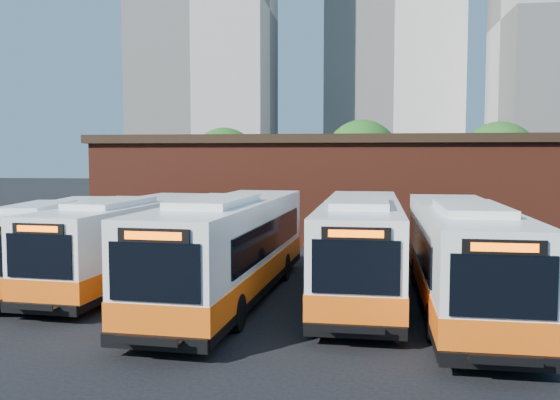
# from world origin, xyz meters

# --- Properties ---
(ground) EXTENTS (220.00, 220.00, 0.00)m
(ground) POSITION_xyz_m (0.00, 0.00, 0.00)
(ground) COLOR black
(bus_farwest) EXTENTS (3.91, 12.33, 3.31)m
(bus_farwest) POSITION_xyz_m (-10.83, 3.94, 1.50)
(bus_farwest) COLOR white
(bus_farwest) RESTS_ON ground
(bus_west) EXTENTS (3.63, 12.99, 3.50)m
(bus_west) POSITION_xyz_m (-7.46, 3.93, 1.59)
(bus_west) COLOR white
(bus_west) RESTS_ON ground
(bus_midwest) EXTENTS (3.77, 14.08, 3.80)m
(bus_midwest) POSITION_xyz_m (-2.80, 1.62, 1.72)
(bus_midwest) COLOR white
(bus_midwest) RESTS_ON ground
(bus_mideast) EXTENTS (3.14, 13.65, 3.70)m
(bus_mideast) POSITION_xyz_m (1.89, 3.15, 1.68)
(bus_mideast) COLOR white
(bus_mideast) RESTS_ON ground
(bus_east) EXTENTS (3.21, 13.66, 3.70)m
(bus_east) POSITION_xyz_m (5.25, 1.22, 1.68)
(bus_east) COLOR white
(bus_east) RESTS_ON ground
(transit_worker) EXTENTS (0.50, 0.69, 1.76)m
(transit_worker) POSITION_xyz_m (2.91, -2.49, 0.88)
(transit_worker) COLOR #121735
(transit_worker) RESTS_ON ground
(depot_building) EXTENTS (28.60, 12.60, 6.40)m
(depot_building) POSITION_xyz_m (0.00, 20.00, 3.26)
(depot_building) COLOR #5E2516
(depot_building) RESTS_ON ground
(tree_west) EXTENTS (6.00, 6.00, 7.65)m
(tree_west) POSITION_xyz_m (-10.00, 32.00, 4.64)
(tree_west) COLOR #382314
(tree_west) RESTS_ON ground
(tree_mid) EXTENTS (6.56, 6.56, 8.36)m
(tree_mid) POSITION_xyz_m (2.00, 34.00, 5.08)
(tree_mid) COLOR #382314
(tree_mid) RESTS_ON ground
(tree_east) EXTENTS (6.24, 6.24, 7.96)m
(tree_east) POSITION_xyz_m (13.00, 31.00, 4.83)
(tree_east) COLOR #382314
(tree_east) RESTS_ON ground
(tower_left) EXTENTS (20.00, 18.00, 56.20)m
(tower_left) POSITION_xyz_m (-22.00, 72.00, 27.84)
(tower_left) COLOR #BAB5AB
(tower_left) RESTS_ON ground
(tower_center) EXTENTS (22.00, 20.00, 61.20)m
(tower_center) POSITION_xyz_m (7.00, 86.00, 30.34)
(tower_center) COLOR silver
(tower_center) RESTS_ON ground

